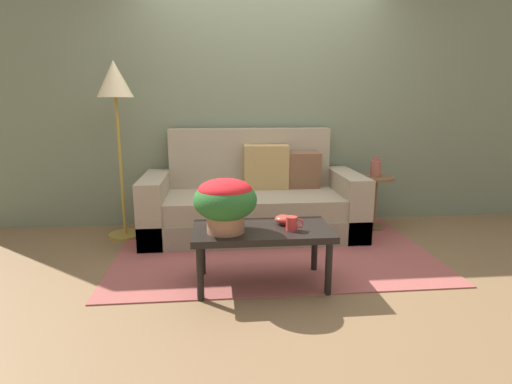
# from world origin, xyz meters

# --- Properties ---
(ground_plane) EXTENTS (14.00, 14.00, 0.00)m
(ground_plane) POSITION_xyz_m (0.00, 0.00, 0.00)
(ground_plane) COLOR brown
(wall_back) EXTENTS (6.40, 0.12, 2.77)m
(wall_back) POSITION_xyz_m (0.00, 1.21, 1.39)
(wall_back) COLOR slate
(wall_back) RESTS_ON ground
(area_rug) EXTENTS (2.72, 1.72, 0.01)m
(area_rug) POSITION_xyz_m (0.00, 0.18, 0.01)
(area_rug) COLOR #994C47
(area_rug) RESTS_ON ground
(couch) EXTENTS (2.13, 0.88, 1.04)m
(couch) POSITION_xyz_m (-0.12, 0.74, 0.32)
(couch) COLOR gray
(couch) RESTS_ON ground
(coffee_table) EXTENTS (0.99, 0.52, 0.43)m
(coffee_table) POSITION_xyz_m (-0.17, -0.46, 0.38)
(coffee_table) COLOR black
(coffee_table) RESTS_ON ground
(side_table) EXTENTS (0.37, 0.37, 0.56)m
(side_table) POSITION_xyz_m (1.15, 0.76, 0.39)
(side_table) COLOR brown
(side_table) RESTS_ON ground
(floor_lamp) EXTENTS (0.33, 0.33, 1.68)m
(floor_lamp) POSITION_xyz_m (-1.40, 0.75, 1.37)
(floor_lamp) COLOR olive
(floor_lamp) RESTS_ON ground
(potted_plant) EXTENTS (0.43, 0.43, 0.37)m
(potted_plant) POSITION_xyz_m (-0.43, -0.52, 0.66)
(potted_plant) COLOR #A36B4C
(potted_plant) RESTS_ON coffee_table
(coffee_mug) EXTENTS (0.13, 0.08, 0.10)m
(coffee_mug) POSITION_xyz_m (0.03, -0.53, 0.48)
(coffee_mug) COLOR red
(coffee_mug) RESTS_ON coffee_table
(snack_bowl) EXTENTS (0.14, 0.14, 0.07)m
(snack_bowl) POSITION_xyz_m (0.00, -0.38, 0.47)
(snack_bowl) COLOR #B2382D
(snack_bowl) RESTS_ON coffee_table
(table_vase) EXTENTS (0.11, 0.11, 0.22)m
(table_vase) POSITION_xyz_m (1.13, 0.74, 0.65)
(table_vase) COLOR #934C42
(table_vase) RESTS_ON side_table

